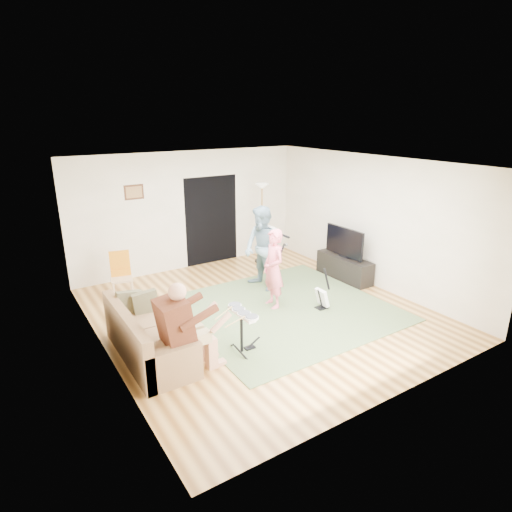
% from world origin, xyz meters
% --- Properties ---
extents(floor, '(6.00, 6.00, 0.00)m').
position_xyz_m(floor, '(0.00, 0.00, 0.00)').
color(floor, brown).
rests_on(floor, ground).
extents(walls, '(5.50, 6.00, 2.70)m').
position_xyz_m(walls, '(0.00, 0.00, 1.35)').
color(walls, silver).
rests_on(walls, floor).
extents(ceiling, '(6.00, 6.00, 0.00)m').
position_xyz_m(ceiling, '(0.00, 0.00, 2.70)').
color(ceiling, white).
rests_on(ceiling, walls).
extents(window_blinds, '(0.00, 2.05, 2.05)m').
position_xyz_m(window_blinds, '(-2.74, 0.20, 1.55)').
color(window_blinds, brown).
rests_on(window_blinds, walls).
extents(doorway, '(2.10, 0.00, 2.10)m').
position_xyz_m(doorway, '(0.55, 2.99, 1.05)').
color(doorway, black).
rests_on(doorway, walls).
extents(picture_frame, '(0.42, 0.03, 0.32)m').
position_xyz_m(picture_frame, '(-1.25, 2.99, 1.90)').
color(picture_frame, '#3F2314').
rests_on(picture_frame, walls).
extents(area_rug, '(3.69, 3.47, 0.02)m').
position_xyz_m(area_rug, '(0.43, -0.14, 0.01)').
color(area_rug, '#51683F').
rests_on(area_rug, floor).
extents(sofa, '(0.81, 1.96, 0.79)m').
position_xyz_m(sofa, '(-2.29, -0.35, 0.26)').
color(sofa, olive).
rests_on(sofa, floor).
extents(drummer, '(0.88, 0.49, 1.35)m').
position_xyz_m(drummer, '(-1.87, -1.00, 0.53)').
color(drummer, '#562918').
rests_on(drummer, sofa).
extents(drum_kit, '(0.39, 0.69, 0.71)m').
position_xyz_m(drum_kit, '(-1.00, -1.00, 0.31)').
color(drum_kit, black).
rests_on(drum_kit, floor).
extents(singer, '(0.42, 0.59, 1.50)m').
position_xyz_m(singer, '(0.34, 0.09, 0.75)').
color(singer, '#F76B84').
rests_on(singer, floor).
extents(microphone, '(0.06, 0.06, 0.24)m').
position_xyz_m(microphone, '(0.54, 0.09, 1.12)').
color(microphone, black).
rests_on(microphone, singer).
extents(guitarist, '(0.73, 0.90, 1.73)m').
position_xyz_m(guitarist, '(0.65, 0.93, 0.87)').
color(guitarist, '#7090A4').
rests_on(guitarist, floor).
extents(guitar_held, '(0.13, 0.60, 0.26)m').
position_xyz_m(guitar_held, '(0.85, 0.93, 1.18)').
color(guitar_held, silver).
rests_on(guitar_held, guitarist).
extents(guitar_spare, '(0.29, 0.26, 0.80)m').
position_xyz_m(guitar_spare, '(1.05, -0.49, 0.23)').
color(guitar_spare, black).
rests_on(guitar_spare, floor).
extents(torchiere_lamp, '(0.34, 0.34, 1.92)m').
position_xyz_m(torchiere_lamp, '(1.58, 2.36, 1.32)').
color(torchiere_lamp, black).
rests_on(torchiere_lamp, floor).
extents(dining_chair, '(0.47, 0.49, 0.94)m').
position_xyz_m(dining_chair, '(-1.95, 2.00, 0.33)').
color(dining_chair, '#D0B087').
rests_on(dining_chair, floor).
extents(tv_cabinet, '(0.40, 1.40, 0.50)m').
position_xyz_m(tv_cabinet, '(2.50, 0.44, 0.25)').
color(tv_cabinet, black).
rests_on(tv_cabinet, floor).
extents(television, '(0.06, 1.06, 0.62)m').
position_xyz_m(television, '(2.45, 0.44, 0.85)').
color(television, black).
rests_on(television, tv_cabinet).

